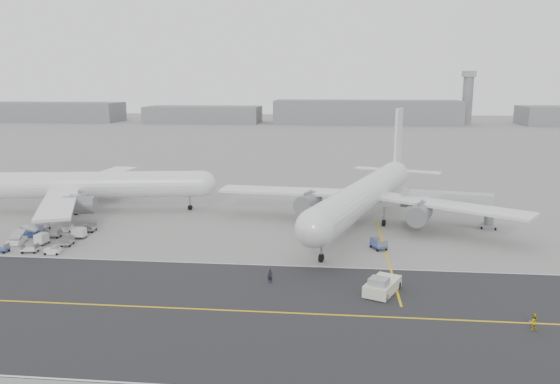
# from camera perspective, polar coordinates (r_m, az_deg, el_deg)

# --- Properties ---
(ground) EXTENTS (700.00, 700.00, 0.00)m
(ground) POSITION_cam_1_polar(r_m,az_deg,el_deg) (82.21, -10.10, -6.75)
(ground) COLOR gray
(ground) RESTS_ON ground
(taxiway) EXTENTS (220.00, 59.00, 0.03)m
(taxiway) POSITION_cam_1_polar(r_m,az_deg,el_deg) (64.72, -10.14, -11.89)
(taxiway) COLOR #28282A
(taxiway) RESTS_ON ground
(horizon_buildings) EXTENTS (520.00, 28.00, 28.00)m
(horizon_buildings) POSITION_cam_1_polar(r_m,az_deg,el_deg) (336.02, 7.24, 7.10)
(horizon_buildings) COLOR gray
(horizon_buildings) RESTS_ON ground
(control_tower) EXTENTS (7.00, 7.00, 31.25)m
(control_tower) POSITION_cam_1_polar(r_m,az_deg,el_deg) (348.90, 19.01, 9.41)
(control_tower) COLOR gray
(control_tower) RESTS_ON ground
(airliner_a) EXTENTS (53.42, 52.46, 18.52)m
(airliner_a) POSITION_cam_1_polar(r_m,az_deg,el_deg) (114.84, -20.12, 0.70)
(airliner_a) COLOR white
(airliner_a) RESTS_ON ground
(airliner_b) EXTENTS (54.10, 55.14, 19.75)m
(airliner_b) POSITION_cam_1_polar(r_m,az_deg,el_deg) (98.76, 8.97, -0.20)
(airliner_b) COLOR white
(airliner_b) RESTS_ON ground
(pushback_tug) EXTENTS (5.18, 8.02, 2.32)m
(pushback_tug) POSITION_cam_1_polar(r_m,az_deg,el_deg) (68.81, 10.60, -9.61)
(pushback_tug) COLOR beige
(pushback_tug) RESTS_ON ground
(jet_bridge) EXTENTS (16.78, 6.26, 6.26)m
(jet_bridge) POSITION_cam_1_polar(r_m,az_deg,el_deg) (101.98, 17.15, -0.96)
(jet_bridge) COLOR gray
(jet_bridge) RESTS_ON ground
(gse_cluster) EXTENTS (16.36, 19.90, 1.80)m
(gse_cluster) POSITION_cam_1_polar(r_m,az_deg,el_deg) (96.56, -22.97, -4.74)
(gse_cluster) COLOR #9E9EA4
(gse_cluster) RESTS_ON ground
(stray_dolly) EXTENTS (2.73, 3.23, 1.70)m
(stray_dolly) POSITION_cam_1_polar(r_m,az_deg,el_deg) (86.15, 10.24, -5.90)
(stray_dolly) COLOR silver
(stray_dolly) RESTS_ON ground
(ground_crew_a) EXTENTS (0.73, 0.54, 1.86)m
(ground_crew_a) POSITION_cam_1_polar(r_m,az_deg,el_deg) (70.90, -1.04, -8.78)
(ground_crew_a) COLOR black
(ground_crew_a) RESTS_ON ground
(ground_crew_b) EXTENTS (1.02, 0.86, 1.85)m
(ground_crew_b) POSITION_cam_1_polar(r_m,az_deg,el_deg) (64.06, 24.93, -12.20)
(ground_crew_b) COLOR gold
(ground_crew_b) RESTS_ON ground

